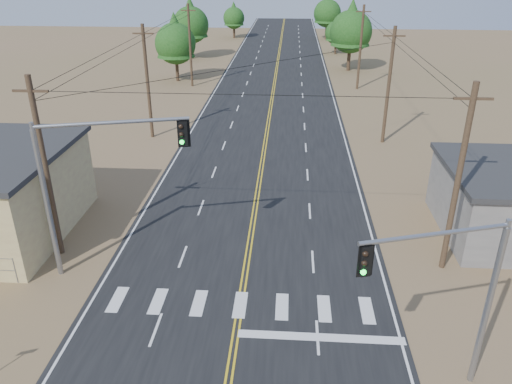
{
  "coord_description": "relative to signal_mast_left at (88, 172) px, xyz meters",
  "views": [
    {
      "loc": [
        2.08,
        -11.15,
        15.11
      ],
      "look_at": [
        0.39,
        13.32,
        3.5
      ],
      "focal_mm": 35.0,
      "sensor_mm": 36.0,
      "label": 1
    }
  ],
  "objects": [
    {
      "name": "tree_left_mid",
      "position": [
        -6.37,
        60.4,
        0.2
      ],
      "size": [
        5.72,
        5.72,
        9.53
      ],
      "color": "#3F2D1E",
      "rests_on": "ground"
    },
    {
      "name": "tree_left_far",
      "position": [
        -1.99,
        83.3,
        -1.29
      ],
      "size": [
        4.25,
        4.25,
        7.08
      ],
      "color": "#3F2D1E",
      "rests_on": "ground"
    },
    {
      "name": "signal_mast_left",
      "position": [
        0.0,
        0.0,
        0.0
      ],
      "size": [
        7.1,
        2.14,
        8.26
      ],
      "rotation": [
        0.0,
        0.0,
        0.26
      ],
      "color": "gray",
      "rests_on": "ground"
    },
    {
      "name": "road",
      "position": [
        7.63,
        19.45,
        -5.61
      ],
      "size": [
        15.0,
        200.0,
        0.02
      ],
      "primitive_type": "cube",
      "color": "black",
      "rests_on": "ground"
    },
    {
      "name": "utility_pole_left_far",
      "position": [
        -2.87,
        41.45,
        -0.5
      ],
      "size": [
        1.8,
        0.3,
        10.0
      ],
      "color": "#4C3826",
      "rests_on": "ground"
    },
    {
      "name": "utility_pole_right_near",
      "position": [
        18.13,
        1.45,
        -0.5
      ],
      "size": [
        1.8,
        0.3,
        10.0
      ],
      "color": "#4C3826",
      "rests_on": "ground"
    },
    {
      "name": "utility_pole_left_near",
      "position": [
        -2.87,
        1.45,
        -0.5
      ],
      "size": [
        1.8,
        0.3,
        10.0
      ],
      "color": "#4C3826",
      "rests_on": "ground"
    },
    {
      "name": "tree_right_far",
      "position": [
        16.63,
        83.19,
        -0.17
      ],
      "size": [
        5.35,
        5.35,
        8.92
      ],
      "color": "#3F2D1E",
      "rests_on": "ground"
    },
    {
      "name": "utility_pole_right_mid",
      "position": [
        18.13,
        21.45,
        -0.5
      ],
      "size": [
        1.8,
        0.3,
        10.0
      ],
      "color": "#4C3826",
      "rests_on": "ground"
    },
    {
      "name": "tree_right_near",
      "position": [
        18.09,
        52.58,
        0.45
      ],
      "size": [
        5.95,
        5.95,
        9.92
      ],
      "color": "#3F2D1E",
      "rests_on": "ground"
    },
    {
      "name": "utility_pole_left_mid",
      "position": [
        -2.87,
        21.45,
        -0.5
      ],
      "size": [
        1.8,
        0.3,
        10.0
      ],
      "color": "#4C3826",
      "rests_on": "ground"
    },
    {
      "name": "tree_right_mid",
      "position": [
        17.23,
        66.22,
        -1.75
      ],
      "size": [
        3.8,
        3.8,
        6.34
      ],
      "color": "#3F2D1E",
      "rests_on": "ground"
    },
    {
      "name": "utility_pole_right_far",
      "position": [
        18.13,
        41.45,
        -0.5
      ],
      "size": [
        1.8,
        0.3,
        10.0
      ],
      "color": "#4C3826",
      "rests_on": "ground"
    },
    {
      "name": "tree_left_near",
      "position": [
        -5.35,
        44.25,
        -0.24
      ],
      "size": [
        5.28,
        5.28,
        8.8
      ],
      "color": "#3F2D1E",
      "rests_on": "ground"
    },
    {
      "name": "signal_mast_right",
      "position": [
        15.65,
        -7.01,
        -0.8
      ],
      "size": [
        5.28,
        1.89,
        7.18
      ],
      "rotation": [
        0.0,
        0.0,
        0.3
      ],
      "color": "gray",
      "rests_on": "ground"
    }
  ]
}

